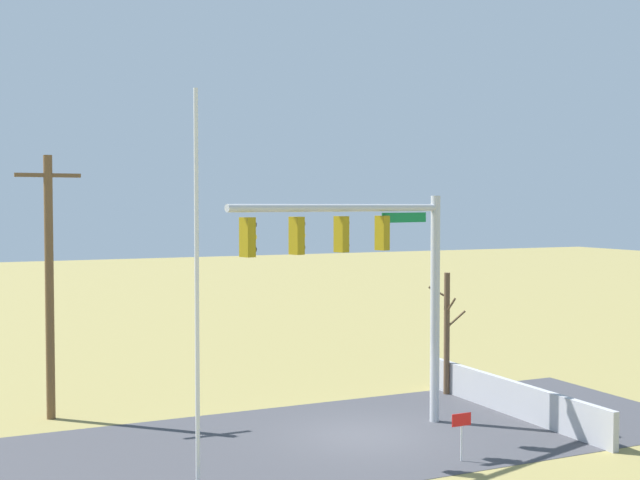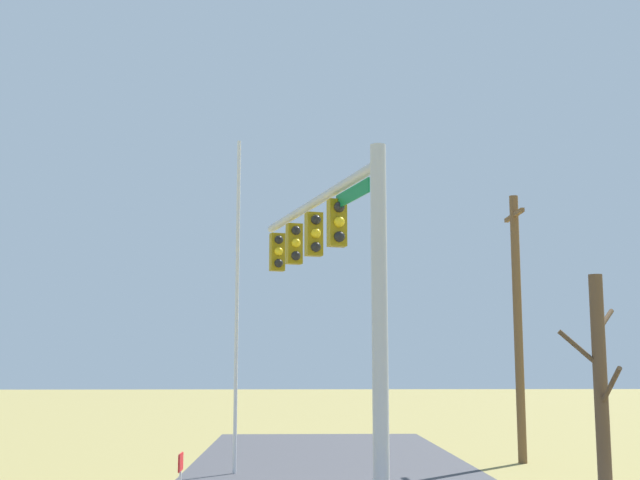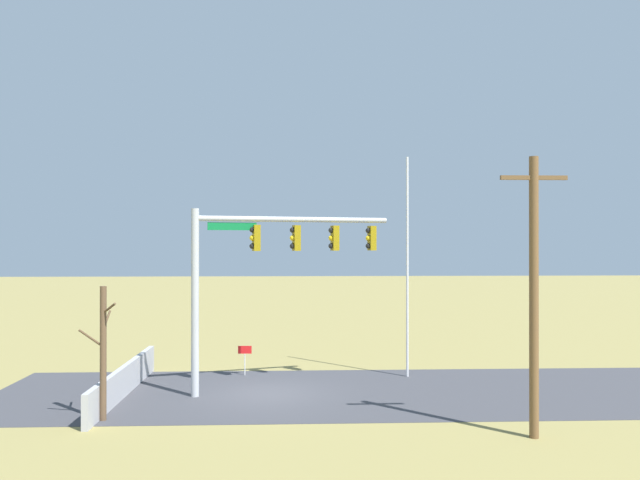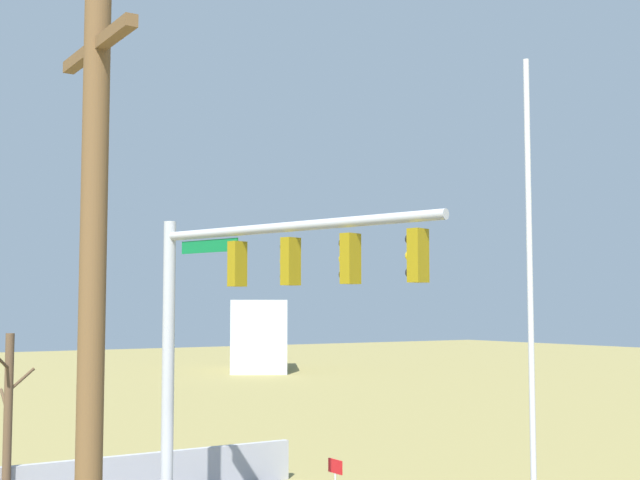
{
  "view_description": "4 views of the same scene",
  "coord_description": "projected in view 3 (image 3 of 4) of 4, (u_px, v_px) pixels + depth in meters",
  "views": [
    {
      "loc": [
        -10.94,
        -20.55,
        6.45
      ],
      "look_at": [
        -1.8,
        -0.97,
        5.54
      ],
      "focal_mm": 47.18,
      "sensor_mm": 36.0,
      "label": 1
    },
    {
      "loc": [
        16.92,
        -1.06,
        2.85
      ],
      "look_at": [
        -0.91,
        -0.51,
        5.53
      ],
      "focal_mm": 46.56,
      "sensor_mm": 36.0,
      "label": 2
    },
    {
      "loc": [
        -0.91,
        23.23,
        5.51
      ],
      "look_at": [
        -1.89,
        -0.12,
        5.59
      ],
      "focal_mm": 35.65,
      "sensor_mm": 36.0,
      "label": 3
    },
    {
      "loc": [
        -15.97,
        8.35,
        4.75
      ],
      "look_at": [
        -1.92,
        -0.77,
        6.05
      ],
      "focal_mm": 48.88,
      "sensor_mm": 36.0,
      "label": 4
    }
  ],
  "objects": [
    {
      "name": "road_surface",
      "position": [
        377.0,
        392.0,
        23.31
      ],
      "size": [
        28.0,
        8.0,
        0.01
      ],
      "primitive_type": "cube",
      "color": "#3D3D42",
      "rests_on": "ground_plane"
    },
    {
      "name": "bare_tree",
      "position": [
        103.0,
        351.0,
        19.61
      ],
      "size": [
        1.27,
        1.02,
        4.15
      ],
      "color": "brown",
      "rests_on": "ground_plane"
    },
    {
      "name": "signal_mast",
      "position": [
        262.0,
        259.0,
        23.43
      ],
      "size": [
        7.32,
        2.32,
        6.72
      ],
      "color": "#B2B5BA",
      "rests_on": "ground_plane"
    },
    {
      "name": "sidewalk_corner",
      "position": [
        167.0,
        397.0,
        22.58
      ],
      "size": [
        6.0,
        6.0,
        0.01
      ],
      "primitive_type": "cube",
      "color": "#B7B5AD",
      "rests_on": "ground_plane"
    },
    {
      "name": "open_sign",
      "position": [
        245.0,
        353.0,
        26.25
      ],
      "size": [
        0.56,
        0.04,
        1.22
      ],
      "color": "silver",
      "rests_on": "ground_plane"
    },
    {
      "name": "retaining_fence",
      "position": [
        124.0,
        381.0,
        22.81
      ],
      "size": [
        0.2,
        8.77,
        1.07
      ],
      "primitive_type": "cube",
      "color": "#A8A8AD",
      "rests_on": "ground_plane"
    },
    {
      "name": "utility_pole",
      "position": [
        534.0,
        291.0,
        17.88
      ],
      "size": [
        1.9,
        0.26,
        7.93
      ],
      "color": "brown",
      "rests_on": "ground_plane"
    },
    {
      "name": "flagpole",
      "position": [
        407.0,
        267.0,
        26.01
      ],
      "size": [
        0.1,
        0.1,
        9.01
      ],
      "primitive_type": "cylinder",
      "color": "silver",
      "rests_on": "ground_plane"
    },
    {
      "name": "ground_plane",
      "position": [
        268.0,
        393.0,
        23.15
      ],
      "size": [
        160.0,
        160.0,
        0.0
      ],
      "primitive_type": "plane",
      "color": "olive"
    }
  ]
}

